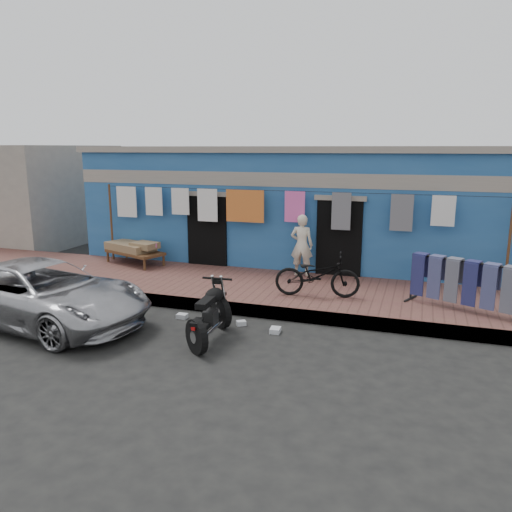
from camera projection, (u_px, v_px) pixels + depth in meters
The scene contains 15 objects.
ground at pixel (219, 344), 8.62m from camera, with size 80.00×80.00×0.00m, color black.
sidewalk at pixel (270, 291), 11.38m from camera, with size 28.00×3.00×0.25m, color brown.
curb at pixel (249, 310), 10.03m from camera, with size 28.00×0.10×0.25m, color gray.
building at pixel (310, 204), 14.74m from camera, with size 12.20×5.20×3.36m.
neighbor_left at pixel (14, 193), 18.17m from camera, with size 6.00×5.00×3.40m, color #9E9384.
clothesline at pixel (258, 210), 12.39m from camera, with size 10.06×0.06×2.10m.
car at pixel (43, 293), 9.50m from camera, with size 2.01×4.42×1.25m, color #ADADB2.
seated_person at pixel (302, 245), 12.13m from camera, with size 0.54×0.36×1.51m, color beige.
bicycle at pixel (317, 270), 10.44m from camera, with size 0.62×1.75×1.13m, color black.
motorcycle at pixel (209, 312), 8.71m from camera, with size 0.67×1.62×1.02m, color black, non-canonical shape.
charpoy at pixel (135, 253), 13.44m from camera, with size 1.96×1.40×0.60m, color brown, non-canonical shape.
jeans_rack at pixel (462, 284), 9.55m from camera, with size 2.15×1.26×1.04m, color black, non-canonical shape.
litter_a at pixel (182, 316), 9.92m from camera, with size 0.20×0.16×0.09m, color silver.
litter_b at pixel (241, 323), 9.53m from camera, with size 0.18×0.13×0.09m, color silver.
litter_c at pixel (275, 330), 9.15m from camera, with size 0.23×0.18×0.09m, color silver.
Camera 1 is at (3.18, -7.48, 3.33)m, focal length 35.00 mm.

